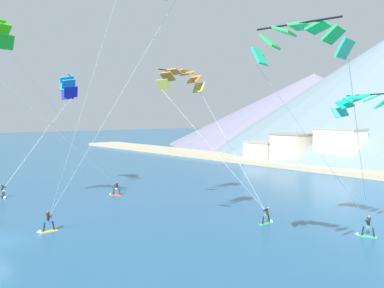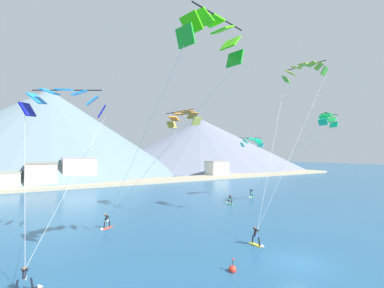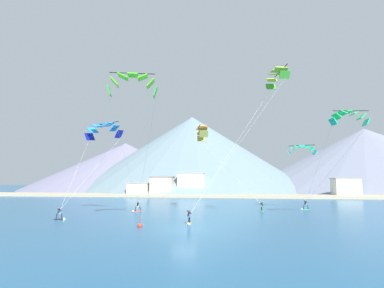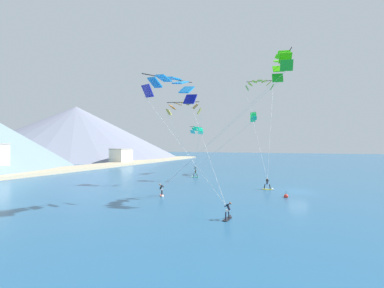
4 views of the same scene
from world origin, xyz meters
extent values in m
plane|color=#23567F|center=(0.00, 0.00, 0.00)|extent=(400.00, 400.00, 0.00)
cube|color=#33B266|center=(9.85, 20.17, 0.04)|extent=(0.47, 1.45, 0.07)
cylinder|color=black|center=(9.86, 19.77, 0.41)|extent=(0.12, 0.23, 0.70)
cylinder|color=black|center=(9.84, 20.57, 0.41)|extent=(0.12, 0.23, 0.70)
cube|color=#33B266|center=(9.85, 20.17, 0.80)|extent=(0.30, 0.23, 0.12)
cylinder|color=black|center=(9.95, 20.17, 1.12)|extent=(0.42, 0.21, 0.59)
cylinder|color=black|center=(9.85, 20.06, 1.28)|extent=(0.50, 0.09, 0.38)
cylinder|color=black|center=(9.85, 20.28, 1.28)|extent=(0.50, 0.09, 0.38)
cylinder|color=black|center=(9.67, 20.17, 1.26)|extent=(0.04, 0.52, 0.03)
sphere|color=#9E7051|center=(10.11, 20.17, 1.47)|extent=(0.21, 0.21, 0.21)
cone|color=white|center=(9.83, 21.04, 0.10)|extent=(0.37, 0.31, 0.36)
cube|color=#E54C33|center=(-10.54, 16.76, 0.04)|extent=(1.45, 1.16, 0.07)
cylinder|color=black|center=(-10.21, 16.98, 0.43)|extent=(0.27, 0.23, 0.72)
cylinder|color=black|center=(-10.87, 16.55, 0.43)|extent=(0.27, 0.23, 0.72)
cube|color=white|center=(-10.54, 16.76, 0.82)|extent=(0.36, 0.38, 0.12)
cylinder|color=black|center=(-10.60, 16.86, 1.15)|extent=(0.42, 0.49, 0.61)
cylinder|color=black|center=(-10.45, 16.84, 1.32)|extent=(0.35, 0.48, 0.40)
cylinder|color=black|center=(-10.64, 16.71, 1.32)|extent=(0.35, 0.48, 0.40)
cylinder|color=black|center=(-10.45, 16.62, 1.29)|extent=(0.45, 0.31, 0.03)
sphere|color=#9E7051|center=(-10.69, 17.00, 1.51)|extent=(0.22, 0.22, 0.22)
cone|color=white|center=(-11.27, 16.29, 0.10)|extent=(0.45, 0.47, 0.36)
cylinder|color=black|center=(-18.24, 5.93, 0.42)|extent=(0.25, 0.14, 0.71)
cylinder|color=black|center=(-17.45, 5.86, 0.42)|extent=(0.25, 0.14, 0.71)
cube|color=white|center=(-17.85, 5.90, 0.81)|extent=(0.25, 0.32, 0.12)
cylinder|color=black|center=(-17.86, 5.78, 1.14)|extent=(0.25, 0.46, 0.60)
cylinder|color=black|center=(-17.96, 5.89, 1.31)|extent=(0.13, 0.52, 0.39)
cylinder|color=black|center=(-17.73, 5.87, 1.31)|extent=(0.13, 0.52, 0.39)
cylinder|color=black|center=(-17.83, 6.06, 1.28)|extent=(0.52, 0.08, 0.03)
sphere|color=brown|center=(-17.87, 5.61, 1.49)|extent=(0.22, 0.22, 0.22)
cone|color=white|center=(-16.98, 5.82, 0.10)|extent=(0.33, 0.39, 0.36)
cube|color=#33B266|center=(17.68, 23.34, 0.04)|extent=(1.50, 0.91, 0.07)
cylinder|color=#14232D|center=(18.05, 23.47, 0.44)|extent=(0.27, 0.20, 0.74)
cylinder|color=#14232D|center=(17.31, 23.20, 0.44)|extent=(0.27, 0.20, 0.74)
cube|color=#33B266|center=(17.68, 23.34, 0.84)|extent=(0.33, 0.37, 0.12)
cylinder|color=#14232D|center=(17.65, 23.41, 1.18)|extent=(0.34, 0.44, 0.63)
cylinder|color=#14232D|center=(17.80, 23.36, 1.36)|extent=(0.26, 0.53, 0.41)
cylinder|color=#14232D|center=(17.57, 23.28, 1.36)|extent=(0.26, 0.53, 0.41)
cylinder|color=black|center=(17.75, 23.15, 1.33)|extent=(0.50, 0.21, 0.03)
sphere|color=#9E7051|center=(17.61, 23.52, 1.58)|extent=(0.23, 0.23, 0.23)
cone|color=white|center=(16.86, 23.04, 0.10)|extent=(0.41, 0.44, 0.36)
cube|color=yellow|center=(-0.10, 4.37, 0.04)|extent=(0.46, 1.45, 0.07)
cylinder|color=black|center=(-0.11, 4.77, 0.44)|extent=(0.13, 0.25, 0.76)
cylinder|color=black|center=(-0.10, 3.97, 0.44)|extent=(0.13, 0.25, 0.76)
cube|color=blue|center=(-0.10, 4.37, 0.86)|extent=(0.32, 0.25, 0.12)
cylinder|color=black|center=(-0.17, 4.37, 1.20)|extent=(0.38, 0.23, 0.64)
cylinder|color=black|center=(-0.08, 4.49, 1.38)|extent=(0.55, 0.09, 0.42)
cylinder|color=black|center=(-0.07, 4.25, 1.38)|extent=(0.55, 0.09, 0.42)
cylinder|color=black|center=(0.11, 4.37, 1.35)|extent=(0.04, 0.52, 0.03)
sphere|color=brown|center=(-0.28, 4.37, 1.61)|extent=(0.23, 0.23, 0.23)
cone|color=white|center=(-0.09, 3.50, 0.10)|extent=(0.36, 0.30, 0.36)
cube|color=#ABA941|center=(0.60, 15.69, 12.59)|extent=(1.49, 0.99, 1.10)
cube|color=orange|center=(0.42, 16.37, 13.44)|extent=(1.55, 1.25, 0.90)
cube|color=orange|center=(0.21, 17.31, 13.99)|extent=(1.58, 1.38, 0.60)
cube|color=orange|center=(0.00, 18.37, 14.18)|extent=(1.59, 1.38, 0.21)
cube|color=orange|center=(-0.18, 19.45, 13.99)|extent=(1.58, 1.32, 0.60)
cube|color=orange|center=(-0.32, 20.39, 13.44)|extent=(1.55, 1.13, 0.90)
cube|color=#ABA941|center=(-0.39, 21.10, 12.59)|extent=(1.51, 0.84, 1.10)
cylinder|color=black|center=(-0.62, 18.26, 14.14)|extent=(1.49, 5.52, 0.10)
cylinder|color=silver|center=(5.18, 17.82, 6.67)|extent=(9.03, 4.73, 10.85)
cylinder|color=silver|center=(4.64, 20.75, 6.67)|extent=(10.10, 1.19, 10.85)
cube|color=green|center=(-4.03, 2.55, 15.89)|extent=(0.79, 1.50, 1.25)
cube|color=#49D60C|center=(-4.60, 2.42, 16.95)|extent=(1.23, 1.61, 1.04)
cube|color=#49D60C|center=(-5.54, 2.19, 17.67)|extent=(1.51, 1.68, 0.65)
cube|color=#49D60C|center=(-6.68, 1.90, 17.93)|extent=(1.58, 1.70, 0.14)
cube|color=#49D60C|center=(-7.83, 1.60, 17.67)|extent=(1.52, 1.68, 0.65)
cube|color=#49D60C|center=(-8.77, 1.34, 16.95)|extent=(1.26, 1.61, 1.04)
cube|color=green|center=(-9.32, 1.18, 15.89)|extent=(0.83, 1.49, 1.25)
cylinder|color=black|center=(-6.52, 1.28, 17.94)|extent=(5.28, 1.37, 0.10)
cylinder|color=silver|center=(-7.19, 9.60, 8.29)|extent=(6.56, 14.09, 14.01)
cylinder|color=silver|center=(-9.94, 8.89, 8.29)|extent=(1.05, 15.51, 14.01)
cube|color=#101795|center=(-18.16, 14.16, 12.29)|extent=(1.43, 1.60, 1.35)
cube|color=#1D8EDA|center=(-17.47, 13.71, 13.26)|extent=(1.70, 1.74, 1.17)
cube|color=#1D8EDA|center=(-16.47, 13.22, 13.90)|extent=(1.81, 1.84, 0.83)
cube|color=#1D8EDA|center=(-15.31, 12.74, 14.13)|extent=(1.77, 1.88, 0.39)
cube|color=#1D8EDA|center=(-14.11, 12.34, 13.90)|extent=(1.65, 1.87, 0.83)
cube|color=#1D8EDA|center=(-13.04, 12.07, 13.26)|extent=(1.38, 1.82, 1.17)
cube|color=#101795|center=(-12.22, 11.96, 12.29)|extent=(1.00, 1.72, 1.35)
cylinder|color=black|center=(-15.07, 13.37, 14.25)|extent=(5.64, 3.41, 0.10)
cylinder|color=silver|center=(-18.10, 10.20, 6.49)|extent=(0.56, 8.31, 10.44)
cylinder|color=silver|center=(-14.89, 9.01, 6.49)|extent=(5.92, 5.94, 10.44)
cube|color=#1AC389|center=(22.99, 10.31, 12.94)|extent=(0.73, 1.29, 0.97)
cube|color=#20D054|center=(22.40, 10.25, 13.67)|extent=(0.99, 1.34, 0.81)
cube|color=#20D054|center=(21.60, 10.11, 14.15)|extent=(1.16, 1.37, 0.55)
cube|color=#20D054|center=(20.70, 9.92, 14.32)|extent=(1.22, 1.38, 0.22)
cube|color=#20D054|center=(19.79, 9.70, 14.15)|extent=(1.23, 1.37, 0.55)
cube|color=#20D054|center=(19.01, 9.49, 13.67)|extent=(1.12, 1.33, 0.81)
cube|color=#1AC389|center=(18.45, 9.30, 12.94)|extent=(0.90, 1.27, 0.97)
cylinder|color=black|center=(20.81, 9.40, 14.36)|extent=(4.74, 0.74, 0.10)
cylinder|color=silver|center=(20.46, 16.74, 6.92)|extent=(5.46, 12.86, 11.19)
cylinder|color=silver|center=(18.01, 16.19, 6.92)|extent=(0.56, 13.95, 11.19)
cube|color=green|center=(10.57, 9.39, 18.10)|extent=(1.42, 0.83, 0.95)
cube|color=#A1CA2C|center=(10.68, 8.78, 18.83)|extent=(1.47, 1.08, 0.78)
cube|color=#A1CA2C|center=(10.85, 7.98, 19.31)|extent=(1.50, 1.23, 0.52)
cube|color=#A1CA2C|center=(11.06, 7.07, 19.47)|extent=(1.51, 1.27, 0.19)
cube|color=#A1CA2C|center=(11.29, 6.16, 19.31)|extent=(1.50, 1.27, 0.52)
cube|color=#A1CA2C|center=(11.50, 5.36, 18.83)|extent=(1.47, 1.16, 0.78)
cube|color=green|center=(11.68, 4.78, 18.10)|extent=(1.41, 0.95, 0.95)
cylinder|color=black|center=(11.63, 7.20, 19.50)|extent=(0.99, 4.82, 0.10)
cylinder|color=silver|center=(5.32, 6.98, 9.51)|extent=(10.48, 5.24, 16.33)
cylinder|color=silver|center=(5.93, 4.48, 9.51)|extent=(11.68, 0.24, 16.33)
cube|color=#3EBEBC|center=(15.18, 22.99, 9.94)|extent=(0.96, 1.35, 1.00)
cube|color=#0ECE90|center=(15.72, 22.78, 10.57)|extent=(1.08, 1.37, 0.92)
cube|color=#0ECE90|center=(16.46, 22.61, 10.98)|extent=(1.10, 1.39, 0.73)
cube|color=#0ECE90|center=(17.30, 22.50, 11.12)|extent=(1.00, 1.40, 0.46)
cube|color=#0ECE90|center=(18.15, 22.47, 10.98)|extent=(0.89, 1.40, 0.73)
cube|color=#0ECE90|center=(18.90, 22.52, 10.57)|extent=(0.88, 1.39, 0.92)
cube|color=#3EBEBC|center=(19.48, 22.64, 9.94)|extent=(0.75, 1.38, 1.00)
cylinder|color=black|center=(17.35, 23.09, 11.27)|extent=(4.24, 1.58, 0.10)
sphere|color=red|center=(-5.31, 1.45, 0.15)|extent=(0.56, 0.56, 0.56)
cylinder|color=black|center=(-5.31, 1.45, 0.65)|extent=(0.04, 0.04, 0.44)
cube|color=red|center=(-5.22, 1.45, 0.83)|extent=(0.18, 0.01, 0.12)
cube|color=tan|center=(0.00, 57.34, 0.35)|extent=(180.00, 10.00, 0.70)
cube|color=silver|center=(-23.84, 59.79, 1.93)|extent=(6.58, 6.83, 3.85)
cube|color=#99958B|center=(-23.84, 59.79, 4.00)|extent=(6.84, 7.11, 0.30)
cube|color=silver|center=(-7.84, 61.33, 3.47)|extent=(8.05, 4.99, 6.94)
cube|color=#9D9992|center=(-7.84, 61.33, 7.09)|extent=(8.37, 5.19, 0.30)
cube|color=beige|center=(-16.54, 59.08, 2.90)|extent=(6.60, 5.96, 5.80)
cube|color=gray|center=(-16.54, 59.08, 5.95)|extent=(6.86, 6.20, 0.30)
cube|color=silver|center=(37.71, 61.44, 2.63)|extent=(6.84, 5.65, 5.27)
cube|color=#99958B|center=(37.71, 61.44, 5.42)|extent=(7.11, 5.88, 0.30)
cone|color=slate|center=(65.07, 113.53, 14.13)|extent=(112.48, 112.48, 28.25)
cone|color=slate|center=(-13.92, 107.55, 17.33)|extent=(106.65, 106.65, 34.66)
camera|label=1|loc=(34.37, -8.86, 9.75)|focal=40.00mm
camera|label=2|loc=(-17.28, -12.90, 8.40)|focal=24.00mm
camera|label=3|loc=(5.22, -31.97, 5.45)|focal=28.00mm
camera|label=4|loc=(-40.51, -0.14, 6.71)|focal=24.00mm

